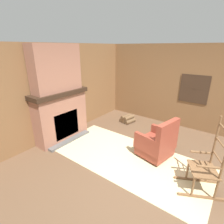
{
  "coord_description": "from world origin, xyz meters",
  "views": [
    {
      "loc": [
        1.13,
        -2.66,
        2.41
      ],
      "look_at": [
        -1.28,
        0.56,
        0.9
      ],
      "focal_mm": 28.0,
      "sensor_mm": 36.0,
      "label": 1
    }
  ],
  "objects_px": {
    "decorative_plate_on_mantel": "(59,85)",
    "storage_case": "(73,85)",
    "oil_lamp_vase": "(39,91)",
    "rocking_chair": "(206,169)",
    "armchair": "(157,144)",
    "firewood_stack": "(128,119)"
  },
  "relations": [
    {
      "from": "armchair",
      "to": "rocking_chair",
      "type": "distance_m",
      "value": 1.16
    },
    {
      "from": "rocking_chair",
      "to": "storage_case",
      "type": "bearing_deg",
      "value": -30.97
    },
    {
      "from": "firewood_stack",
      "to": "storage_case",
      "type": "xyz_separation_m",
      "value": [
        -0.89,
        -1.51,
        1.3
      ]
    },
    {
      "from": "rocking_chair",
      "to": "storage_case",
      "type": "xyz_separation_m",
      "value": [
        -3.56,
        0.26,
        0.97
      ]
    },
    {
      "from": "firewood_stack",
      "to": "storage_case",
      "type": "distance_m",
      "value": 2.18
    },
    {
      "from": "oil_lamp_vase",
      "to": "firewood_stack",
      "type": "bearing_deg",
      "value": 70.69
    },
    {
      "from": "oil_lamp_vase",
      "to": "storage_case",
      "type": "distance_m",
      "value": 1.02
    },
    {
      "from": "armchair",
      "to": "oil_lamp_vase",
      "type": "distance_m",
      "value": 2.97
    },
    {
      "from": "armchair",
      "to": "firewood_stack",
      "type": "relative_size",
      "value": 2.01
    },
    {
      "from": "storage_case",
      "to": "firewood_stack",
      "type": "bearing_deg",
      "value": 59.58
    },
    {
      "from": "armchair",
      "to": "storage_case",
      "type": "height_order",
      "value": "storage_case"
    },
    {
      "from": "armchair",
      "to": "rocking_chair",
      "type": "xyz_separation_m",
      "value": [
        1.07,
        -0.44,
        0.09
      ]
    },
    {
      "from": "decorative_plate_on_mantel",
      "to": "storage_case",
      "type": "bearing_deg",
      "value": 87.45
    },
    {
      "from": "armchair",
      "to": "oil_lamp_vase",
      "type": "relative_size",
      "value": 3.98
    },
    {
      "from": "rocking_chair",
      "to": "decorative_plate_on_mantel",
      "type": "bearing_deg",
      "value": -23.73
    },
    {
      "from": "oil_lamp_vase",
      "to": "decorative_plate_on_mantel",
      "type": "relative_size",
      "value": 0.9
    },
    {
      "from": "firewood_stack",
      "to": "oil_lamp_vase",
      "type": "bearing_deg",
      "value": -109.31
    },
    {
      "from": "oil_lamp_vase",
      "to": "storage_case",
      "type": "xyz_separation_m",
      "value": [
        0.0,
        1.02,
        -0.03
      ]
    },
    {
      "from": "decorative_plate_on_mantel",
      "to": "armchair",
      "type": "bearing_deg",
      "value": 14.17
    },
    {
      "from": "armchair",
      "to": "decorative_plate_on_mantel",
      "type": "distance_m",
      "value": 2.82
    },
    {
      "from": "oil_lamp_vase",
      "to": "rocking_chair",
      "type": "bearing_deg",
      "value": 12.04
    },
    {
      "from": "firewood_stack",
      "to": "rocking_chair",
      "type": "bearing_deg",
      "value": -33.49
    }
  ]
}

